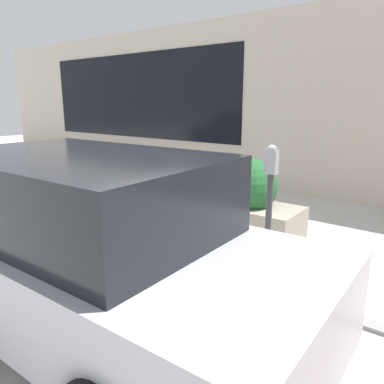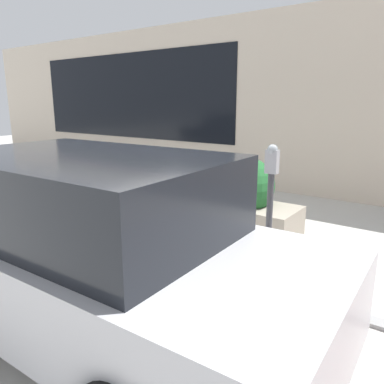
% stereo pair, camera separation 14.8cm
% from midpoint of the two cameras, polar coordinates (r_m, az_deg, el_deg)
% --- Properties ---
extents(ground_plane, '(40.00, 40.00, 0.00)m').
position_cam_midpoint_polar(ground_plane, '(4.98, 0.12, -10.60)').
color(ground_plane, beige).
extents(curb_strip, '(24.50, 0.16, 0.04)m').
position_cam_midpoint_polar(curb_strip, '(4.92, -0.46, -10.69)').
color(curb_strip, gray).
rests_on(curb_strip, ground_plane).
extents(building_facade, '(24.50, 0.17, 3.99)m').
position_cam_midpoint_polar(building_facade, '(8.52, 19.43, 12.62)').
color(building_facade, beige).
rests_on(building_facade, ground_plane).
extents(parking_meter_nearest, '(0.14, 0.12, 1.58)m').
position_cam_midpoint_polar(parking_meter_nearest, '(4.42, 12.68, -0.77)').
color(parking_meter_nearest, '#38383D').
rests_on(parking_meter_nearest, ground_plane).
extents(parking_meter_second, '(0.18, 0.15, 1.44)m').
position_cam_midpoint_polar(parking_meter_second, '(4.87, 2.72, 1.38)').
color(parking_meter_second, '#38383D').
rests_on(parking_meter_second, ground_plane).
extents(parking_meter_middle, '(0.18, 0.15, 1.35)m').
position_cam_midpoint_polar(parking_meter_middle, '(5.52, -4.89, 2.07)').
color(parking_meter_middle, '#38383D').
rests_on(parking_meter_middle, ground_plane).
extents(planter_box, '(1.66, 0.89, 1.21)m').
position_cam_midpoint_polar(planter_box, '(5.96, 9.23, -1.49)').
color(planter_box, gray).
rests_on(planter_box, ground_plane).
extents(parked_car_middle, '(4.64, 1.88, 1.64)m').
position_cam_midpoint_polar(parked_car_middle, '(3.46, -16.47, -7.37)').
color(parked_car_middle, '#B7B7BC').
rests_on(parked_car_middle, ground_plane).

